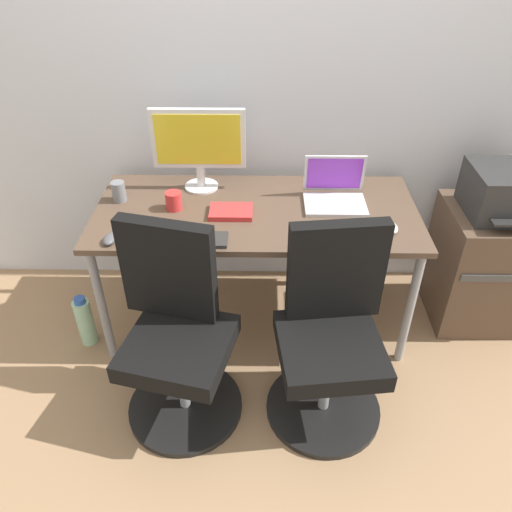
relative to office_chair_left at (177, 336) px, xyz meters
name	(u,v)px	position (x,y,z in m)	size (l,w,h in m)	color
ground_plane	(256,316)	(0.34, 0.59, -0.42)	(5.28, 5.28, 0.00)	#9E7A56
back_wall	(257,66)	(0.34, 1.04, 0.88)	(4.40, 0.04, 2.60)	silver
desk	(256,220)	(0.34, 0.59, 0.24)	(1.62, 0.74, 0.72)	brown
office_chair_left	(177,336)	(0.00, 0.00, 0.00)	(0.54, 0.54, 0.94)	black
office_chair_right	(330,337)	(0.68, 0.00, 0.00)	(0.54, 0.54, 0.94)	black
side_cabinet	(483,265)	(1.60, 0.66, -0.08)	(0.50, 0.50, 0.68)	brown
printer	(507,192)	(1.60, 0.66, 0.37)	(0.38, 0.40, 0.24)	#2D2D2D
water_bottle_on_floor	(85,321)	(-0.57, 0.38, -0.28)	(0.09, 0.09, 0.31)	#A5D8B2
desktop_monitor	(199,144)	(0.05, 0.82, 0.55)	(0.48, 0.18, 0.43)	silver
open_laptop	(335,192)	(0.74, 0.68, 0.36)	(0.31, 0.26, 0.23)	silver
keyboard_by_monitor	(190,240)	(0.05, 0.30, 0.31)	(0.34, 0.12, 0.02)	#2D2D2D
keyboard_by_laptop	(339,234)	(0.73, 0.36, 0.31)	(0.34, 0.12, 0.02)	silver
mouse_by_monitor	(392,228)	(0.98, 0.41, 0.32)	(0.06, 0.10, 0.03)	silver
mouse_by_laptop	(110,239)	(-0.32, 0.29, 0.32)	(0.06, 0.10, 0.03)	#515156
coffee_mug	(174,201)	(-0.07, 0.59, 0.35)	(0.08, 0.08, 0.09)	red
pen_cup	(119,192)	(-0.36, 0.67, 0.35)	(0.07, 0.07, 0.10)	slate
notebook	(231,212)	(0.22, 0.54, 0.31)	(0.21, 0.15, 0.03)	red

